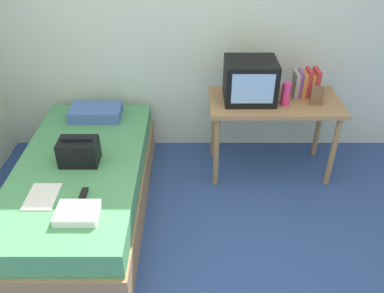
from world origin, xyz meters
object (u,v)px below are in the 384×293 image
(handbag, at_px, (79,152))
(magazine, at_px, (42,197))
(desk, at_px, (273,109))
(water_bottle, at_px, (286,94))
(bed, at_px, (83,187))
(pillow, at_px, (96,112))
(book_row, at_px, (306,83))
(tv, at_px, (250,80))
(remote_dark, at_px, (83,195))
(remote_silver, at_px, (66,143))
(folded_towel, at_px, (77,213))
(picture_frame, at_px, (317,96))

(handbag, relative_size, magazine, 1.03)
(desk, relative_size, water_bottle, 5.74)
(water_bottle, bearing_deg, bed, -162.95)
(pillow, bearing_deg, magazine, -97.90)
(book_row, xyz_separation_m, magazine, (-2.07, -1.13, -0.35))
(book_row, bearing_deg, tv, -170.83)
(magazine, bearing_deg, book_row, 28.69)
(bed, bearing_deg, tv, 23.89)
(bed, xyz_separation_m, desk, (1.64, 0.61, 0.40))
(bed, xyz_separation_m, tv, (1.40, 0.62, 0.68))
(tv, height_order, pillow, tv)
(magazine, bearing_deg, remote_dark, 0.68)
(remote_silver, distance_m, folded_towel, 0.92)
(desk, relative_size, remote_dark, 7.44)
(desk, bearing_deg, pillow, 176.34)
(bed, relative_size, tv, 4.55)
(folded_towel, bearing_deg, remote_silver, 109.12)
(remote_dark, distance_m, folded_towel, 0.20)
(desk, bearing_deg, folded_towel, -140.38)
(desk, distance_m, remote_dark, 1.83)
(desk, xyz_separation_m, handbag, (-1.62, -0.62, -0.04))
(tv, bearing_deg, water_bottle, -18.12)
(pillow, xyz_separation_m, magazine, (-0.16, -1.14, -0.05))
(desk, xyz_separation_m, pillow, (-1.63, 0.10, -0.09))
(tv, height_order, picture_frame, tv)
(picture_frame, xyz_separation_m, remote_silver, (-2.13, -0.27, -0.31))
(magazine, relative_size, folded_towel, 1.04)
(tv, distance_m, remote_silver, 1.65)
(pillow, height_order, folded_towel, pillow)
(book_row, relative_size, picture_frame, 1.44)
(water_bottle, distance_m, folded_towel, 1.96)
(bed, height_order, tv, tv)
(remote_dark, height_order, folded_towel, folded_towel)
(remote_dark, xyz_separation_m, remote_silver, (-0.29, 0.67, 0.00))
(water_bottle, height_order, pillow, water_bottle)
(desk, distance_m, magazine, 2.07)
(bed, relative_size, remote_silver, 13.89)
(picture_frame, relative_size, folded_towel, 0.62)
(bed, bearing_deg, water_bottle, 17.05)
(handbag, distance_m, magazine, 0.47)
(pillow, bearing_deg, book_row, -0.25)
(remote_dark, bearing_deg, water_bottle, 31.12)
(pillow, bearing_deg, desk, -3.66)
(tv, bearing_deg, bed, -156.11)
(tv, distance_m, pillow, 1.45)
(desk, bearing_deg, book_row, 19.04)
(bed, bearing_deg, desk, 20.37)
(magazine, height_order, folded_towel, folded_towel)
(water_bottle, distance_m, remote_dark, 1.86)
(desk, relative_size, remote_silver, 8.06)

